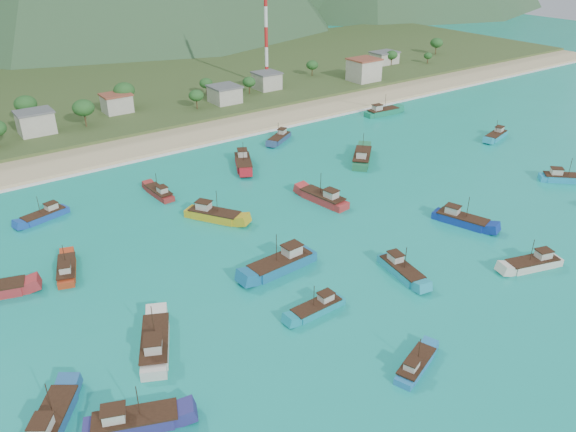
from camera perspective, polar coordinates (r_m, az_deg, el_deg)
ground at (r=100.42m, az=9.41°, el=-4.24°), size 600.00×600.00×0.00m
beach at (r=160.23m, az=-10.74°, el=7.88°), size 400.00×18.00×1.20m
land at (r=215.06m, az=-18.02°, el=11.98°), size 400.00×110.00×2.40m
surf_line at (r=152.11m, az=-9.17°, el=6.96°), size 400.00×2.50×0.08m
village at (r=182.97m, az=-11.24°, el=11.77°), size 209.21×29.27×7.54m
vegetation at (r=174.31m, az=-20.10°, el=10.09°), size 280.82×26.34×8.75m
radio_tower at (r=202.53m, az=-2.25°, el=18.64°), size 1.20×1.20×40.12m
boat_0 at (r=96.32m, az=11.42°, el=-5.44°), size 4.65×10.45×5.96m
boat_1 at (r=166.51m, az=20.38°, el=7.62°), size 10.30×5.37×5.84m
boat_2 at (r=154.45m, az=-0.87°, el=7.88°), size 9.83×7.50×5.76m
boat_3 at (r=179.56m, az=9.56°, el=10.36°), size 11.83×4.38×6.85m
boat_4 at (r=118.86m, az=3.62°, el=1.78°), size 5.07×11.96×6.84m
boat_6 at (r=78.17m, az=12.82°, el=-14.62°), size 8.73×5.17×4.95m
boat_7 at (r=124.90m, az=-12.95°, el=2.28°), size 3.26×9.33×5.43m
boat_8 at (r=74.45m, az=-22.94°, el=-18.79°), size 8.90×10.71×6.41m
boat_12 at (r=143.52m, az=26.22°, el=3.46°), size 9.66×9.31×6.12m
boat_13 at (r=141.09m, az=7.52°, el=5.87°), size 11.92×11.46×7.54m
boat_14 at (r=122.06m, az=-23.49°, el=0.01°), size 9.82×5.25×5.57m
boat_15 at (r=112.66m, az=-7.56°, el=0.08°), size 9.07×11.57×6.82m
boat_17 at (r=104.82m, az=23.60°, el=-4.48°), size 10.68×5.85×6.05m
boat_18 at (r=95.53m, az=-0.69°, el=-4.92°), size 12.96×4.55×7.54m
boat_19 at (r=71.56m, az=-15.41°, el=-19.53°), size 11.36×7.08×6.47m
boat_20 at (r=86.05m, az=2.98°, el=-9.35°), size 9.14×2.94×5.36m
boat_21 at (r=101.63m, az=-21.55°, el=-5.16°), size 5.46×9.78×5.54m
boat_24 at (r=81.01m, az=-13.33°, el=-12.60°), size 8.39×12.32×7.07m
boat_26 at (r=115.08m, az=17.20°, el=-0.41°), size 6.39×11.45×6.49m
boat_28 at (r=137.44m, az=-4.56°, el=5.38°), size 8.36×12.07×6.95m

